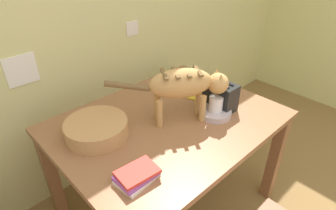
{
  "coord_description": "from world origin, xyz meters",
  "views": [
    {
      "loc": [
        -0.99,
        0.34,
        1.68
      ],
      "look_at": [
        -0.05,
        1.33,
        0.84
      ],
      "focal_mm": 30.06,
      "sensor_mm": 36.0,
      "label": 1
    }
  ],
  "objects_px": {
    "wicker_basket": "(97,128)",
    "magazine": "(204,92)",
    "cat": "(185,85)",
    "coffee_mug": "(216,103)",
    "saucer_bowl": "(215,113)",
    "book_stack": "(137,176)",
    "toaster": "(220,96)",
    "dining_table": "(168,131)"
  },
  "relations": [
    {
      "from": "dining_table",
      "to": "magazine",
      "type": "bearing_deg",
      "value": 9.33
    },
    {
      "from": "dining_table",
      "to": "wicker_basket",
      "type": "relative_size",
      "value": 3.83
    },
    {
      "from": "saucer_bowl",
      "to": "wicker_basket",
      "type": "xyz_separation_m",
      "value": [
        -0.62,
        0.31,
        0.03
      ]
    },
    {
      "from": "coffee_mug",
      "to": "magazine",
      "type": "xyz_separation_m",
      "value": [
        0.16,
        0.23,
        -0.08
      ]
    },
    {
      "from": "dining_table",
      "to": "saucer_bowl",
      "type": "bearing_deg",
      "value": -34.23
    },
    {
      "from": "cat",
      "to": "wicker_basket",
      "type": "height_order",
      "value": "cat"
    },
    {
      "from": "dining_table",
      "to": "book_stack",
      "type": "xyz_separation_m",
      "value": [
        -0.43,
        -0.25,
        0.11
      ]
    },
    {
      "from": "magazine",
      "to": "book_stack",
      "type": "bearing_deg",
      "value": -174.82
    },
    {
      "from": "magazine",
      "to": "book_stack",
      "type": "height_order",
      "value": "book_stack"
    },
    {
      "from": "cat",
      "to": "wicker_basket",
      "type": "bearing_deg",
      "value": -83.98
    },
    {
      "from": "magazine",
      "to": "book_stack",
      "type": "xyz_separation_m",
      "value": [
        -0.83,
        -0.31,
        0.02
      ]
    },
    {
      "from": "dining_table",
      "to": "coffee_mug",
      "type": "relative_size",
      "value": 10.23
    },
    {
      "from": "magazine",
      "to": "wicker_basket",
      "type": "relative_size",
      "value": 0.77
    },
    {
      "from": "coffee_mug",
      "to": "toaster",
      "type": "distance_m",
      "value": 0.09
    },
    {
      "from": "saucer_bowl",
      "to": "dining_table",
      "type": "bearing_deg",
      "value": 145.77
    },
    {
      "from": "saucer_bowl",
      "to": "wicker_basket",
      "type": "relative_size",
      "value": 0.58
    },
    {
      "from": "toaster",
      "to": "dining_table",
      "type": "bearing_deg",
      "value": 158.95
    },
    {
      "from": "dining_table",
      "to": "cat",
      "type": "relative_size",
      "value": 2.13
    },
    {
      "from": "dining_table",
      "to": "saucer_bowl",
      "type": "xyz_separation_m",
      "value": [
        0.24,
        -0.16,
        0.1
      ]
    },
    {
      "from": "magazine",
      "to": "toaster",
      "type": "relative_size",
      "value": 1.29
    },
    {
      "from": "wicker_basket",
      "to": "toaster",
      "type": "relative_size",
      "value": 1.68
    },
    {
      "from": "cat",
      "to": "toaster",
      "type": "distance_m",
      "value": 0.29
    },
    {
      "from": "saucer_bowl",
      "to": "wicker_basket",
      "type": "height_order",
      "value": "wicker_basket"
    },
    {
      "from": "dining_table",
      "to": "wicker_basket",
      "type": "bearing_deg",
      "value": 157.98
    },
    {
      "from": "coffee_mug",
      "to": "toaster",
      "type": "bearing_deg",
      "value": 23.99
    },
    {
      "from": "saucer_bowl",
      "to": "toaster",
      "type": "height_order",
      "value": "toaster"
    },
    {
      "from": "wicker_basket",
      "to": "magazine",
      "type": "bearing_deg",
      "value": -6.41
    },
    {
      "from": "cat",
      "to": "coffee_mug",
      "type": "relative_size",
      "value": 4.79
    },
    {
      "from": "cat",
      "to": "saucer_bowl",
      "type": "bearing_deg",
      "value": 90.0
    },
    {
      "from": "saucer_bowl",
      "to": "book_stack",
      "type": "relative_size",
      "value": 1.01
    },
    {
      "from": "book_stack",
      "to": "magazine",
      "type": "bearing_deg",
      "value": 20.8
    },
    {
      "from": "cat",
      "to": "book_stack",
      "type": "xyz_separation_m",
      "value": [
        -0.5,
        -0.19,
        -0.2
      ]
    },
    {
      "from": "saucer_bowl",
      "to": "book_stack",
      "type": "height_order",
      "value": "book_stack"
    },
    {
      "from": "dining_table",
      "to": "coffee_mug",
      "type": "bearing_deg",
      "value": -33.82
    },
    {
      "from": "saucer_bowl",
      "to": "coffee_mug",
      "type": "relative_size",
      "value": 1.55
    },
    {
      "from": "coffee_mug",
      "to": "wicker_basket",
      "type": "height_order",
      "value": "coffee_mug"
    },
    {
      "from": "dining_table",
      "to": "toaster",
      "type": "bearing_deg",
      "value": -21.05
    },
    {
      "from": "magazine",
      "to": "dining_table",
      "type": "bearing_deg",
      "value": 173.7
    },
    {
      "from": "wicker_basket",
      "to": "toaster",
      "type": "distance_m",
      "value": 0.76
    },
    {
      "from": "cat",
      "to": "wicker_basket",
      "type": "xyz_separation_m",
      "value": [
        -0.45,
        0.22,
        -0.18
      ]
    },
    {
      "from": "book_stack",
      "to": "toaster",
      "type": "height_order",
      "value": "toaster"
    },
    {
      "from": "saucer_bowl",
      "to": "book_stack",
      "type": "xyz_separation_m",
      "value": [
        -0.66,
        -0.09,
        0.01
      ]
    }
  ]
}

